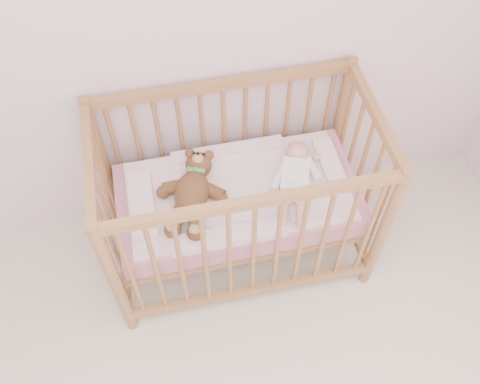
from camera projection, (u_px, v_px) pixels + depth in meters
name	position (u px, v px, depth m)	size (l,w,h in m)	color
wall_back	(122.00, 21.00, 2.22)	(4.00, 0.02, 2.70)	silver
crib	(238.00, 198.00, 2.73)	(1.36, 0.76, 1.00)	#9F7343
mattress	(238.00, 200.00, 2.75)	(1.22, 0.62, 0.13)	#C47A93
blanket	(238.00, 191.00, 2.68)	(1.10, 0.58, 0.06)	#FBADC7
baby	(295.00, 176.00, 2.65)	(0.25, 0.53, 0.13)	white
teddy_bear	(192.00, 192.00, 2.58)	(0.37, 0.53, 0.15)	brown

